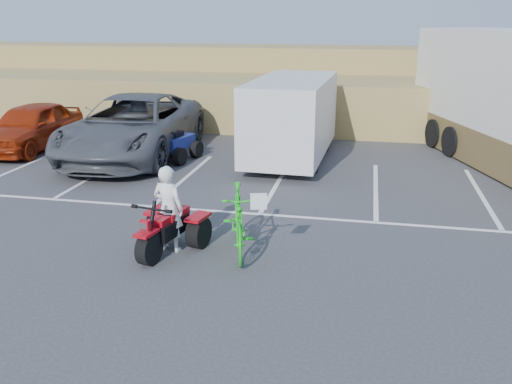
% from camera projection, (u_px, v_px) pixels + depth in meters
% --- Properties ---
extents(ground, '(100.00, 100.00, 0.00)m').
position_uv_depth(ground, '(235.00, 256.00, 10.56)').
color(ground, '#363639').
rests_on(ground, ground).
extents(parking_stripes, '(28.00, 5.16, 0.01)m').
position_uv_depth(parking_stripes, '(304.00, 195.00, 14.18)').
color(parking_stripes, white).
rests_on(parking_stripes, ground).
extents(grass_embankment, '(40.00, 8.50, 3.10)m').
position_uv_depth(grass_embankment, '(316.00, 87.00, 24.54)').
color(grass_embankment, olive).
rests_on(grass_embankment, ground).
extents(red_trike_atv, '(1.57, 1.90, 1.10)m').
position_uv_depth(red_trike_atv, '(167.00, 252.00, 10.73)').
color(red_trike_atv, '#A70913').
rests_on(red_trike_atv, ground).
extents(rider, '(0.70, 0.53, 1.74)m').
position_uv_depth(rider, '(168.00, 209.00, 10.59)').
color(rider, white).
rests_on(rider, ground).
extents(green_dirt_bike, '(1.18, 2.28, 1.32)m').
position_uv_depth(green_dirt_bike, '(238.00, 220.00, 10.57)').
color(green_dirt_bike, '#14BF19').
rests_on(green_dirt_bike, ground).
extents(grey_pickup, '(3.73, 7.38, 2.00)m').
position_uv_depth(grey_pickup, '(133.00, 126.00, 17.89)').
color(grey_pickup, '#484B50').
rests_on(grey_pickup, ground).
extents(red_car, '(2.00, 4.78, 1.62)m').
position_uv_depth(red_car, '(31.00, 126.00, 18.90)').
color(red_car, '#932208').
rests_on(red_car, ground).
extents(cargo_trailer, '(2.45, 5.67, 2.61)m').
position_uv_depth(cargo_trailer, '(292.00, 117.00, 17.32)').
color(cargo_trailer, silver).
rests_on(cargo_trailer, ground).
extents(quad_atv_blue, '(1.50, 1.81, 1.05)m').
position_uv_depth(quad_atv_blue, '(176.00, 160.00, 17.70)').
color(quad_atv_blue, navy).
rests_on(quad_atv_blue, ground).
extents(quad_atv_green, '(1.51, 1.82, 1.05)m').
position_uv_depth(quad_atv_green, '(273.00, 157.00, 18.10)').
color(quad_atv_green, '#176216').
rests_on(quad_atv_green, ground).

